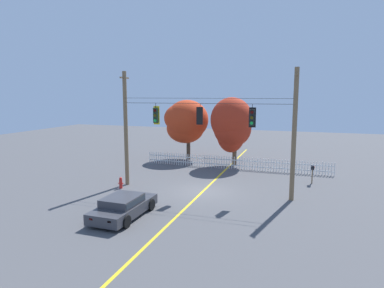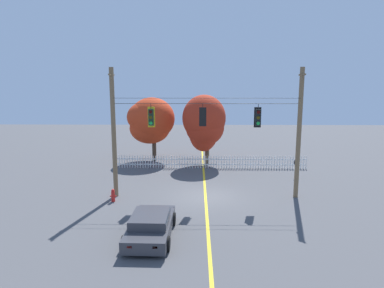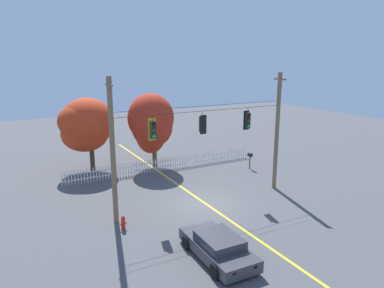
{
  "view_description": "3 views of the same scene",
  "coord_description": "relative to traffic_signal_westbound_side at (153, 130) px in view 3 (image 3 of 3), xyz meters",
  "views": [
    {
      "loc": [
        6.14,
        -20.71,
        6.44
      ],
      "look_at": [
        -0.65,
        -0.33,
        3.23
      ],
      "focal_mm": 31.23,
      "sensor_mm": 36.0,
      "label": 1
    },
    {
      "loc": [
        -0.52,
        -20.1,
        6.86
      ],
      "look_at": [
        -0.84,
        -0.65,
        3.49
      ],
      "focal_mm": 30.98,
      "sensor_mm": 36.0,
      "label": 2
    },
    {
      "loc": [
        -10.6,
        -17.95,
        8.82
      ],
      "look_at": [
        -1.19,
        -0.56,
        4.08
      ],
      "focal_mm": 33.1,
      "sensor_mm": 36.0,
      "label": 3
    }
  ],
  "objects": [
    {
      "name": "traffic_signal_northbound_primary",
      "position": [
        3.15,
        -0.02,
        0.04
      ],
      "size": [
        0.43,
        0.38,
        1.36
      ],
      "color": "black"
    },
    {
      "name": "autumn_maple_mid",
      "position": [
        3.42,
        8.8,
        -1.34
      ],
      "size": [
        3.8,
        3.69,
        6.18
      ],
      "color": "brown",
      "rests_on": "ground"
    },
    {
      "name": "traffic_signal_westbound_side",
      "position": [
        0.0,
        0.0,
        0.0
      ],
      "size": [
        0.43,
        0.38,
        1.46
      ],
      "color": "black"
    },
    {
      "name": "parked_car",
      "position": [
        0.69,
        -5.78,
        -4.42
      ],
      "size": [
        2.11,
        4.34,
        1.15
      ],
      "color": "#38383D",
      "rests_on": "ground"
    },
    {
      "name": "ground",
      "position": [
        3.35,
        -0.01,
        -5.03
      ],
      "size": [
        80.0,
        80.0,
        0.0
      ],
      "primitive_type": "plane",
      "color": "#4C4C4F"
    },
    {
      "name": "traffic_signal_eastbound_side",
      "position": [
        6.5,
        -0.0,
        -0.01
      ],
      "size": [
        0.43,
        0.38,
        1.46
      ],
      "color": "black"
    },
    {
      "name": "roadside_mailbox",
      "position": [
        10.31,
        4.45,
        -3.92
      ],
      "size": [
        0.25,
        0.44,
        1.36
      ],
      "color": "brown",
      "rests_on": "ground"
    },
    {
      "name": "signal_support_span",
      "position": [
        3.35,
        -0.01,
        -0.94
      ],
      "size": [
        11.63,
        1.1,
        8.01
      ],
      "color": "brown",
      "rests_on": "ground"
    },
    {
      "name": "lane_centerline_stripe",
      "position": [
        3.35,
        -0.01,
        -5.02
      ],
      "size": [
        0.16,
        36.0,
        0.01
      ],
      "primitive_type": "cube",
      "color": "gold",
      "rests_on": "ground"
    },
    {
      "name": "fire_hydrant",
      "position": [
        -2.25,
        -1.05,
        -4.64
      ],
      "size": [
        0.38,
        0.22,
        0.79
      ],
      "color": "red",
      "rests_on": "ground"
    },
    {
      "name": "white_picket_fence",
      "position": [
        3.99,
        7.38,
        -4.48
      ],
      "size": [
        16.17,
        0.06,
        1.08
      ],
      "color": "white",
      "rests_on": "ground"
    },
    {
      "name": "autumn_maple_near_fence",
      "position": [
        -1.53,
        10.38,
        -1.26
      ],
      "size": [
        4.39,
        4.08,
        5.9
      ],
      "color": "#473828",
      "rests_on": "ground"
    }
  ]
}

